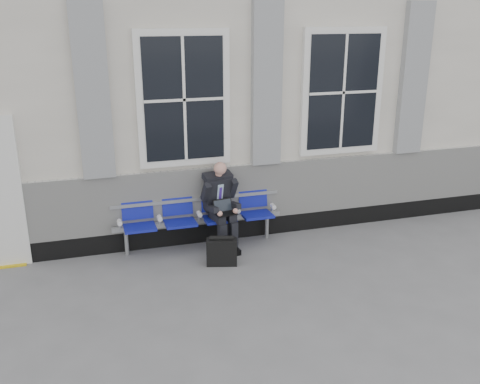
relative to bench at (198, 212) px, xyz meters
name	(u,v)px	position (x,y,z in m)	size (l,w,h in m)	color
ground	(357,266)	(2.01, -1.32, -0.55)	(70.00, 70.00, 0.00)	slate
station_building	(275,79)	(1.99, 2.15, 1.67)	(14.40, 4.40, 4.49)	silver
bench	(198,212)	(0.00, 0.00, 0.00)	(2.60, 0.47, 0.91)	#9EA0A3
businessman	(220,201)	(0.32, -0.13, 0.19)	(0.56, 0.75, 1.35)	black
briefcase	(222,251)	(0.17, -0.73, -0.35)	(0.46, 0.29, 0.44)	black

